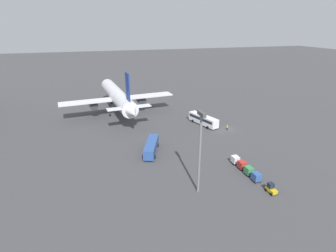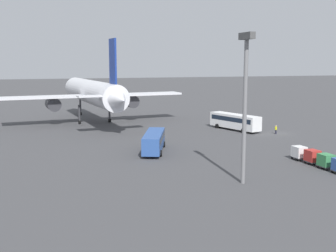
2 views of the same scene
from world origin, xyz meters
The scene contains 9 objects.
ground_plane centered at (0.00, 0.00, 0.00)m, with size 600.00×600.00×0.00m, color #424244.
airplane centered at (27.44, 33.44, 7.16)m, with size 50.92×43.50×19.02m.
shuttle_bus_near centered at (6.42, 6.28, 2.03)m, with size 12.98×6.53×3.40m.
shuttle_bus_far centered at (-9.24, 28.83, 1.87)m, with size 11.83×6.79×3.11m.
worker_person centered at (-0.66, 0.63, 0.87)m, with size 0.38×0.38×1.74m.
cargo_cart_green centered at (-27.30, 9.68, 1.19)m, with size 2.04×1.74×2.06m.
cargo_cart_red centered at (-24.47, 9.73, 1.19)m, with size 2.04×1.74×2.06m.
cargo_cart_white centered at (-21.64, 9.95, 1.19)m, with size 2.04×1.74×2.06m.
light_pole centered at (-29.91, 23.66, 10.90)m, with size 2.80×0.70×17.81m.
Camera 2 is at (-73.76, 47.42, 14.49)m, focal length 45.00 mm.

